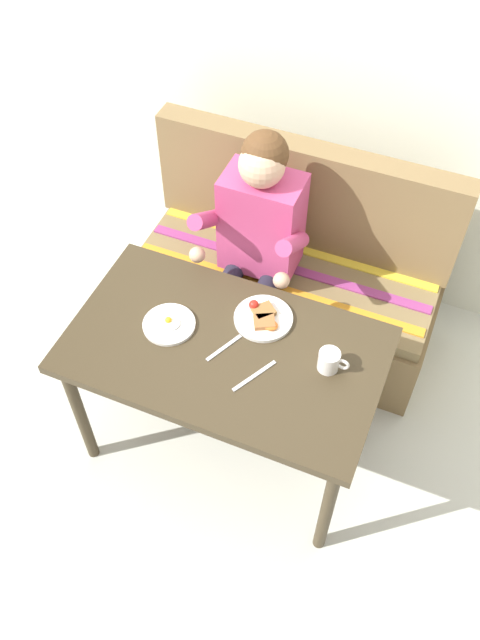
% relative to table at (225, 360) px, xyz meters
% --- Properties ---
extents(ground_plane, '(8.00, 8.00, 0.00)m').
position_rel_table_xyz_m(ground_plane, '(0.00, 0.00, -0.65)').
color(ground_plane, beige).
extents(back_wall, '(4.40, 0.10, 2.60)m').
position_rel_table_xyz_m(back_wall, '(0.00, 1.27, 0.65)').
color(back_wall, silver).
rests_on(back_wall, ground).
extents(table, '(1.20, 0.70, 0.73)m').
position_rel_table_xyz_m(table, '(0.00, 0.00, 0.00)').
color(table, '#3C301E').
rests_on(table, ground).
extents(couch, '(1.44, 0.56, 1.00)m').
position_rel_table_xyz_m(couch, '(0.00, 0.76, -0.32)').
color(couch, brown).
rests_on(couch, ground).
extents(person, '(0.45, 0.61, 1.21)m').
position_rel_table_xyz_m(person, '(-0.11, 0.59, 0.09)').
color(person, '#BF4173').
rests_on(person, ground).
extents(plate_breakfast, '(0.23, 0.23, 0.05)m').
position_rel_table_xyz_m(plate_breakfast, '(0.09, 0.18, 0.10)').
color(plate_breakfast, white).
rests_on(plate_breakfast, table).
extents(plate_eggs, '(0.20, 0.20, 0.04)m').
position_rel_table_xyz_m(plate_eggs, '(-0.24, 0.01, 0.09)').
color(plate_eggs, white).
rests_on(plate_eggs, table).
extents(coffee_mug, '(0.12, 0.08, 0.09)m').
position_rel_table_xyz_m(coffee_mug, '(0.39, 0.06, 0.13)').
color(coffee_mug, white).
rests_on(coffee_mug, table).
extents(fork, '(0.08, 0.16, 0.00)m').
position_rel_table_xyz_m(fork, '(-0.00, -0.01, 0.08)').
color(fork, silver).
rests_on(fork, table).
extents(knife, '(0.11, 0.18, 0.00)m').
position_rel_table_xyz_m(knife, '(0.15, -0.08, 0.08)').
color(knife, silver).
rests_on(knife, table).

